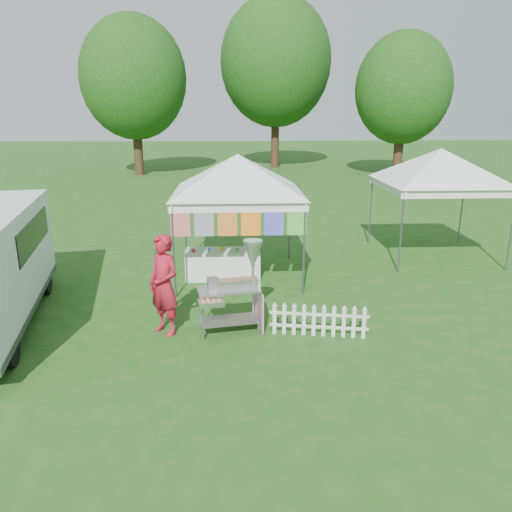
{
  "coord_description": "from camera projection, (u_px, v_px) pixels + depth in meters",
  "views": [
    {
      "loc": [
        -0.15,
        -8.37,
        3.99
      ],
      "look_at": [
        0.33,
        1.46,
        1.1
      ],
      "focal_mm": 35.0,
      "sensor_mm": 36.0,
      "label": 1
    }
  ],
  "objects": [
    {
      "name": "donut_cart",
      "position": [
        238.0,
        280.0,
        9.08
      ],
      "size": [
        1.26,
        1.04,
        1.73
      ],
      "rotation": [
        0.0,
        0.0,
        0.18
      ],
      "color": "gray",
      "rests_on": "ground"
    },
    {
      "name": "tree_left",
      "position": [
        134.0,
        78.0,
        30.23
      ],
      "size": [
        6.4,
        6.4,
        9.53
      ],
      "color": "#341C13",
      "rests_on": "ground"
    },
    {
      "name": "display_table",
      "position": [
        223.0,
        264.0,
        12.24
      ],
      "size": [
        1.8,
        0.7,
        0.71
      ],
      "primitive_type": "cube",
      "color": "white",
      "rests_on": "ground"
    },
    {
      "name": "canopy_main",
      "position": [
        238.0,
        154.0,
        11.66
      ],
      "size": [
        4.24,
        4.24,
        3.45
      ],
      "color": "#59595E",
      "rests_on": "ground"
    },
    {
      "name": "tree_right",
      "position": [
        403.0,
        89.0,
        29.25
      ],
      "size": [
        5.6,
        5.6,
        8.42
      ],
      "color": "#341C13",
      "rests_on": "ground"
    },
    {
      "name": "canopy_right",
      "position": [
        442.0,
        149.0,
        13.36
      ],
      "size": [
        4.24,
        4.24,
        3.45
      ],
      "color": "#59595E",
      "rests_on": "ground"
    },
    {
      "name": "picket_fence",
      "position": [
        319.0,
        321.0,
        9.08
      ],
      "size": [
        1.78,
        0.33,
        0.56
      ],
      "rotation": [
        0.0,
        0.0,
        -0.17
      ],
      "color": "silver",
      "rests_on": "ground"
    },
    {
      "name": "tree_mid",
      "position": [
        276.0,
        62.0,
        34.12
      ],
      "size": [
        7.6,
        7.6,
        11.52
      ],
      "color": "#341C13",
      "rests_on": "ground"
    },
    {
      "name": "ground",
      "position": [
        242.0,
        336.0,
        9.15
      ],
      "size": [
        120.0,
        120.0,
        0.0
      ],
      "primitive_type": "plane",
      "color": "#1A4D16",
      "rests_on": "ground"
    },
    {
      "name": "vendor",
      "position": [
        164.0,
        285.0,
        9.04
      ],
      "size": [
        0.81,
        0.79,
        1.88
      ],
      "primitive_type": "imported",
      "rotation": [
        0.0,
        0.0,
        -0.73
      ],
      "color": "#AD152A",
      "rests_on": "ground"
    }
  ]
}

